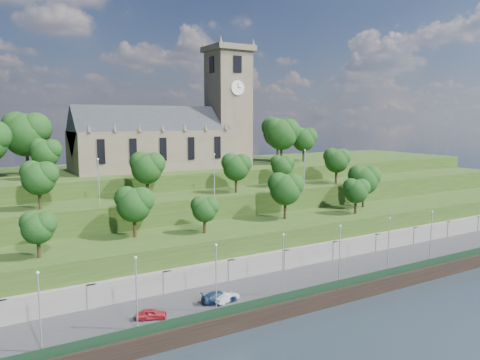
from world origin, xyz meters
TOP-DOWN VIEW (x-y plane):
  - ground at (0.00, 0.00)m, footprint 320.00×320.00m
  - promenade at (0.00, 6.00)m, footprint 160.00×12.00m
  - quay_wall at (0.00, -0.05)m, footprint 160.00×0.50m
  - fence at (0.00, 0.60)m, footprint 160.00×0.10m
  - retaining_wall at (0.00, 11.97)m, footprint 160.00×2.10m
  - embankment_lower at (0.00, 18.00)m, footprint 160.00×12.00m
  - embankment_upper at (0.00, 29.00)m, footprint 160.00×10.00m
  - hilltop at (0.00, 50.00)m, footprint 160.00×32.00m
  - church at (0.79, 45.98)m, footprint 38.60×12.35m
  - trees_lower at (6.80, 18.63)m, footprint 65.64×9.02m
  - trees_upper at (0.79, 28.24)m, footprint 62.89×8.13m
  - trees_hilltop at (-0.35, 45.30)m, footprint 75.08×16.02m
  - lamp_posts_promenade at (-2.00, 2.50)m, footprint 60.36×0.36m
  - lamp_posts_upper at (0.00, 26.00)m, footprint 40.36×0.36m
  - car_left at (-19.72, 4.31)m, footprint 3.90×2.63m
  - car_middle at (-9.57, 4.36)m, footprint 3.90×2.29m
  - car_right at (-10.39, 4.79)m, footprint 4.88×2.39m

SIDE VIEW (x-z plane):
  - ground at x=0.00m, z-range 0.00..0.00m
  - promenade at x=0.00m, z-range 0.00..2.00m
  - quay_wall at x=0.00m, z-range 0.00..2.20m
  - retaining_wall at x=0.00m, z-range 0.00..5.00m
  - fence at x=0.00m, z-range 2.00..3.20m
  - car_middle at x=-9.57m, z-range 2.00..3.22m
  - car_left at x=-19.72m, z-range 2.00..3.23m
  - car_right at x=-10.39m, z-range 2.00..3.37m
  - embankment_lower at x=0.00m, z-range 0.00..8.00m
  - embankment_upper at x=0.00m, z-range 0.00..12.00m
  - lamp_posts_promenade at x=-2.00m, z-range 2.62..11.10m
  - hilltop at x=0.00m, z-range 0.00..15.00m
  - trees_lower at x=6.80m, z-range 8.92..17.31m
  - lamp_posts_upper at x=0.00m, z-range 12.60..20.10m
  - trees_upper at x=0.79m, z-range 13.04..20.95m
  - trees_hilltop at x=-0.35m, z-range 16.28..28.05m
  - church at x=0.79m, z-range 8.72..36.32m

